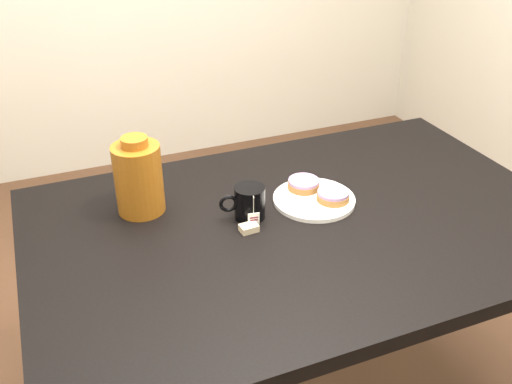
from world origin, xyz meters
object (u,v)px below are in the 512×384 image
(bagel_front, at_px, (333,196))
(mug, at_px, (249,202))
(bagel_package, at_px, (139,178))
(teabag_pouch, at_px, (249,228))
(plate, at_px, (314,199))
(table, at_px, (301,246))
(bagel_back, at_px, (304,184))

(bagel_front, relative_size, mug, 0.86)
(bagel_package, bearing_deg, teabag_pouch, -41.80)
(teabag_pouch, relative_size, bagel_package, 0.21)
(plate, relative_size, mug, 1.78)
(mug, distance_m, bagel_package, 0.29)
(table, relative_size, bagel_front, 12.86)
(mug, xyz_separation_m, teabag_pouch, (-0.02, -0.06, -0.04))
(bagel_front, bearing_deg, bagel_back, 117.50)
(table, xyz_separation_m, plate, (0.07, 0.07, 0.09))
(bagel_package, bearing_deg, bagel_back, -10.07)
(teabag_pouch, bearing_deg, bagel_package, 138.20)
(plate, bearing_deg, bagel_back, 93.94)
(bagel_back, relative_size, teabag_pouch, 2.79)
(teabag_pouch, distance_m, bagel_package, 0.32)
(plate, bearing_deg, bagel_front, -35.47)
(plate, height_order, bagel_package, bagel_package)
(bagel_back, relative_size, bagel_package, 0.59)
(plate, xyz_separation_m, bagel_back, (-0.00, 0.06, 0.02))
(bagel_front, distance_m, bagel_package, 0.52)
(bagel_front, xyz_separation_m, bagel_package, (-0.49, 0.17, 0.07))
(plate, distance_m, bagel_back, 0.06)
(plate, relative_size, bagel_front, 2.05)
(bagel_package, bearing_deg, bagel_front, -18.80)
(mug, bearing_deg, bagel_back, 27.74)
(plate, bearing_deg, table, -134.41)
(table, bearing_deg, bagel_back, 63.13)
(bagel_front, bearing_deg, mug, 174.42)
(bagel_front, relative_size, bagel_package, 0.51)
(plate, xyz_separation_m, mug, (-0.19, -0.01, 0.04))
(bagel_package, bearing_deg, plate, -17.00)
(plate, height_order, bagel_back, bagel_back)
(bagel_back, bearing_deg, plate, -86.06)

